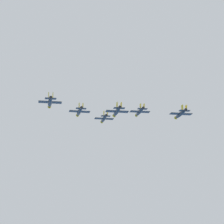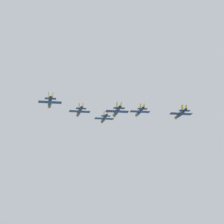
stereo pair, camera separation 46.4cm
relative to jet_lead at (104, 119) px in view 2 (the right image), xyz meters
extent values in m
ellipsoid|color=#2D3338|center=(0.02, 0.00, -0.07)|extent=(12.19, 1.95, 1.56)
cone|color=gold|center=(-6.74, 0.21, -0.07)|extent=(1.60, 1.38, 1.33)
ellipsoid|color=#334751|center=(-2.65, 0.08, 0.52)|extent=(2.12, 1.24, 0.91)
cube|color=#2D3338|center=(0.63, -0.02, -0.15)|extent=(3.05, 8.76, 0.16)
cube|color=gold|center=(0.51, -3.92, -0.11)|extent=(2.52, 0.69, 0.19)
cube|color=gold|center=(0.75, 3.88, -0.11)|extent=(2.52, 0.69, 0.19)
cube|color=#2D3338|center=(5.12, -0.16, -0.07)|extent=(2.04, 4.22, 0.16)
cube|color=gold|center=(4.85, -0.94, 1.06)|extent=(1.74, 0.26, 2.26)
cube|color=gold|center=(4.90, 0.63, 1.06)|extent=(1.74, 0.26, 2.26)
cylinder|color=black|center=(6.44, -0.20, -0.07)|extent=(0.90, 1.12, 1.09)
ellipsoid|color=#2D3338|center=(15.05, -13.47, -1.46)|extent=(12.23, 1.67, 1.57)
cone|color=gold|center=(8.25, -13.42, -1.46)|extent=(1.58, 1.35, 1.34)
ellipsoid|color=#334751|center=(12.37, -13.45, -0.87)|extent=(2.10, 1.19, 0.92)
cube|color=#2D3338|center=(15.66, -13.47, -1.55)|extent=(2.86, 8.75, 0.16)
cube|color=gold|center=(15.63, -17.40, -1.50)|extent=(2.52, 0.63, 0.19)
cube|color=gold|center=(15.70, -9.55, -1.50)|extent=(2.52, 0.63, 0.19)
cube|color=#2D3338|center=(20.19, -13.51, -1.46)|extent=(1.95, 4.20, 0.16)
cube|color=gold|center=(19.93, -14.29, -0.32)|extent=(1.75, 0.22, 2.27)
cube|color=gold|center=(19.95, -12.72, -0.32)|extent=(1.75, 0.22, 2.27)
cylinder|color=black|center=(21.51, -13.52, -1.46)|extent=(0.88, 1.11, 1.10)
ellipsoid|color=#2D3338|center=(15.74, 12.66, -0.23)|extent=(12.04, 1.90, 1.54)
cone|color=gold|center=(9.05, 12.86, -0.23)|extent=(1.58, 1.36, 1.31)
ellipsoid|color=#334751|center=(13.10, 12.74, 0.35)|extent=(2.09, 1.22, 0.90)
cube|color=#2D3338|center=(16.34, 12.64, -0.32)|extent=(3.00, 8.65, 0.15)
cube|color=gold|center=(16.22, 8.79, -0.28)|extent=(2.49, 0.67, 0.19)
cube|color=gold|center=(16.45, 16.50, -0.28)|extent=(2.49, 0.67, 0.19)
cube|color=#2D3338|center=(20.78, 12.51, -0.23)|extent=(2.01, 4.17, 0.15)
cube|color=gold|center=(20.51, 11.75, 0.88)|extent=(1.72, 0.26, 2.23)
cube|color=gold|center=(20.56, 13.29, 0.88)|extent=(1.72, 0.26, 2.23)
cylinder|color=black|center=(22.08, 12.47, -0.23)|extent=(0.89, 1.11, 1.08)
ellipsoid|color=#2D3338|center=(30.08, -26.94, -2.55)|extent=(12.41, 2.06, 1.59)
cone|color=gold|center=(23.20, -26.68, -2.55)|extent=(1.64, 1.41, 1.35)
ellipsoid|color=#334751|center=(27.37, -26.83, -1.96)|extent=(2.16, 1.27, 0.93)
cube|color=#2D3338|center=(30.70, -26.96, -2.64)|extent=(3.16, 8.93, 0.16)
cube|color=gold|center=(30.55, -30.93, -2.60)|extent=(2.56, 0.71, 0.19)
cube|color=gold|center=(30.85, -22.99, -2.60)|extent=(2.56, 0.71, 0.19)
cube|color=#2D3338|center=(35.27, -27.13, -2.55)|extent=(2.10, 4.31, 0.16)
cube|color=gold|center=(34.99, -27.92, -1.41)|extent=(1.77, 0.28, 2.30)
cube|color=gold|center=(35.05, -26.33, -1.41)|extent=(1.77, 0.28, 2.30)
cylinder|color=black|center=(36.61, -27.19, -2.55)|extent=(0.92, 1.15, 1.11)
ellipsoid|color=#2D3338|center=(31.45, 25.33, -4.62)|extent=(12.50, 2.13, 1.60)
cone|color=gold|center=(24.52, 25.62, -4.62)|extent=(1.66, 1.43, 1.36)
ellipsoid|color=#334751|center=(28.72, 25.44, -4.02)|extent=(2.18, 1.29, 0.93)
cube|color=#2D3338|center=(32.07, 25.30, -4.71)|extent=(3.22, 9.00, 0.16)
cube|color=gold|center=(31.90, 21.30, -4.67)|extent=(2.58, 0.73, 0.19)
cube|color=gold|center=(32.24, 29.30, -4.67)|extent=(2.58, 0.73, 0.19)
cube|color=#2D3338|center=(36.67, 25.11, -4.62)|extent=(2.13, 4.35, 0.16)
cube|color=gold|center=(36.39, 24.32, -3.47)|extent=(1.79, 0.29, 2.31)
cube|color=gold|center=(36.46, 25.92, -3.47)|extent=(1.79, 0.29, 2.31)
cylinder|color=black|center=(38.02, 25.05, -4.62)|extent=(0.94, 1.16, 1.12)
ellipsoid|color=#2D3338|center=(30.77, -0.81, -4.93)|extent=(12.53, 2.16, 1.60)
cone|color=gold|center=(23.82, -0.49, -4.93)|extent=(1.66, 1.43, 1.36)
ellipsoid|color=#334751|center=(28.03, -0.68, -4.33)|extent=(2.19, 1.30, 0.94)
cube|color=#2D3338|center=(31.39, -0.83, -5.02)|extent=(3.25, 9.03, 0.16)
cube|color=gold|center=(31.21, -4.84, -4.98)|extent=(2.59, 0.74, 0.19)
cube|color=gold|center=(31.57, 3.17, -4.98)|extent=(2.59, 0.74, 0.19)
cube|color=#2D3338|center=(36.00, -1.04, -4.93)|extent=(2.15, 4.36, 0.16)
cube|color=gold|center=(35.72, -1.83, -3.77)|extent=(1.79, 0.29, 2.32)
cube|color=gold|center=(35.79, -0.23, -3.77)|extent=(1.79, 0.29, 2.32)
cylinder|color=black|center=(37.35, -1.10, -4.93)|extent=(0.94, 1.16, 1.12)
camera|label=1|loc=(199.85, -38.85, -52.31)|focal=73.46mm
camera|label=2|loc=(199.95, -38.40, -52.31)|focal=73.46mm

